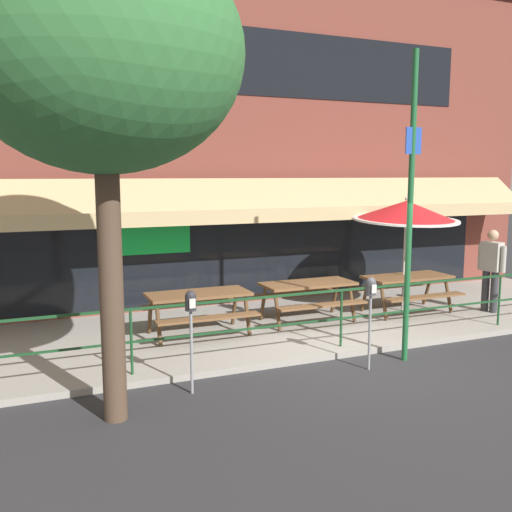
{
  "coord_description": "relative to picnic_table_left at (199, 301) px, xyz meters",
  "views": [
    {
      "loc": [
        -4.86,
        -7.59,
        2.94
      ],
      "look_at": [
        -0.98,
        1.6,
        1.5
      ],
      "focal_mm": 40.0,
      "sensor_mm": 36.0,
      "label": 1
    }
  ],
  "objects": [
    {
      "name": "pedestrian_walking",
      "position": [
        6.08,
        -0.69,
        0.35
      ],
      "size": [
        0.32,
        0.61,
        1.71
      ],
      "color": "#333338",
      "rests_on": "patio_deck"
    },
    {
      "name": "patio_umbrella_right",
      "position": [
        4.46,
        0.07,
        1.47
      ],
      "size": [
        2.14,
        2.14,
        2.38
      ],
      "color": "#B7B2A8",
      "rests_on": "patio_deck"
    },
    {
      "name": "patio_railing",
      "position": [
        1.97,
        -1.58,
        0.09
      ],
      "size": [
        13.84,
        0.04,
        0.97
      ],
      "color": "#194723",
      "rests_on": "patio_deck"
    },
    {
      "name": "street_tree_curbside",
      "position": [
        -1.82,
        -2.84,
        3.75
      ],
      "size": [
        3.21,
        2.89,
        6.14
      ],
      "color": "brown",
      "rests_on": "ground"
    },
    {
      "name": "parking_meter_far",
      "position": [
        1.91,
        -2.48,
        0.44
      ],
      "size": [
        0.15,
        0.16,
        1.42
      ],
      "color": "gray",
      "rests_on": "ground"
    },
    {
      "name": "ground_plane",
      "position": [
        1.97,
        -1.88,
        -0.71
      ],
      "size": [
        120.0,
        120.0,
        0.0
      ],
      "primitive_type": "plane",
      "color": "#2D2D30"
    },
    {
      "name": "patio_deck",
      "position": [
        1.97,
        0.12,
        -0.66
      ],
      "size": [
        15.0,
        4.0,
        0.1
      ],
      "primitive_type": "cube",
      "color": "#9E998E",
      "rests_on": "ground"
    },
    {
      "name": "street_sign_pole",
      "position": [
        2.69,
        -2.33,
        1.74
      ],
      "size": [
        0.28,
        0.09,
        4.77
      ],
      "color": "#1E6033",
      "rests_on": "ground"
    },
    {
      "name": "parking_meter_near",
      "position": [
        -0.83,
        -2.35,
        0.44
      ],
      "size": [
        0.15,
        0.16,
        1.42
      ],
      "color": "gray",
      "rests_on": "ground"
    },
    {
      "name": "picnic_table_right",
      "position": [
        4.46,
        -0.06,
        0.0
      ],
      "size": [
        1.8,
        1.42,
        0.76
      ],
      "color": "brown",
      "rests_on": "patio_deck"
    },
    {
      "name": "picnic_table_left",
      "position": [
        0.0,
        0.0,
        0.0
      ],
      "size": [
        1.8,
        1.42,
        0.76
      ],
      "color": "brown",
      "rests_on": "patio_deck"
    },
    {
      "name": "restaurant_building",
      "position": [
        1.97,
        2.35,
        3.05
      ],
      "size": [
        15.0,
        1.6,
        7.56
      ],
      "color": "brown",
      "rests_on": "ground"
    },
    {
      "name": "picnic_table_centre",
      "position": [
        2.23,
        0.09,
        0.0
      ],
      "size": [
        1.8,
        1.42,
        0.76
      ],
      "color": "brown",
      "rests_on": "patio_deck"
    }
  ]
}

